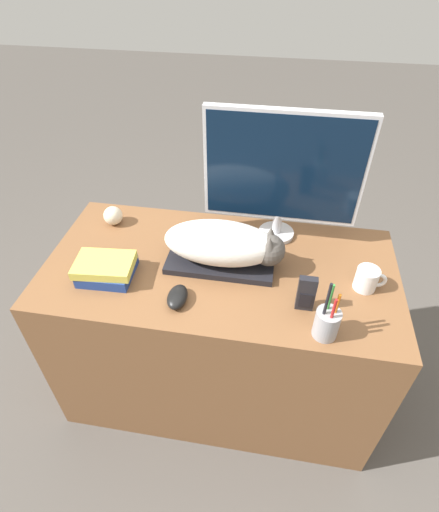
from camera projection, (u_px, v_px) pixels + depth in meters
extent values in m
plane|color=#4C4742|center=(208.00, 445.00, 1.72)|extent=(12.00, 12.00, 0.00)
cube|color=brown|center=(220.00, 331.00, 1.71)|extent=(1.29, 0.64, 0.76)
cube|color=black|center=(221.00, 263.00, 1.45)|extent=(0.39, 0.17, 0.02)
ellipsoid|color=white|center=(221.00, 243.00, 1.39)|extent=(0.40, 0.17, 0.16)
sphere|color=#4C4742|center=(269.00, 250.00, 1.38)|extent=(0.11, 0.11, 0.11)
cone|color=#4C4742|center=(270.00, 243.00, 1.32)|extent=(0.04, 0.04, 0.05)
cone|color=#4C4742|center=(271.00, 233.00, 1.36)|extent=(0.04, 0.04, 0.05)
cylinder|color=#B7B7BC|center=(276.00, 233.00, 1.59)|extent=(0.14, 0.14, 0.02)
cylinder|color=#B7B7BC|center=(277.00, 223.00, 1.56)|extent=(0.04, 0.04, 0.08)
cube|color=#B7B7BC|center=(284.00, 168.00, 1.40)|extent=(0.57, 0.03, 0.42)
cube|color=black|center=(283.00, 169.00, 1.40)|extent=(0.54, 0.01, 0.39)
ellipsoid|color=black|center=(177.00, 297.00, 1.31)|extent=(0.07, 0.11, 0.04)
cylinder|color=silver|center=(366.00, 279.00, 1.35)|extent=(0.08, 0.08, 0.08)
torus|color=silver|center=(378.00, 280.00, 1.34)|extent=(0.06, 0.01, 0.06)
cylinder|color=#939399|center=(327.00, 324.00, 1.19)|extent=(0.08, 0.08, 0.10)
cylinder|color=orange|center=(336.00, 311.00, 1.16)|extent=(0.01, 0.01, 0.13)
cylinder|color=#338C38|center=(329.00, 304.00, 1.16)|extent=(0.01, 0.01, 0.16)
cylinder|color=black|center=(326.00, 306.00, 1.14)|extent=(0.01, 0.01, 0.18)
cylinder|color=#B21E1E|center=(332.00, 316.00, 1.14)|extent=(0.01, 0.01, 0.13)
sphere|color=beige|center=(113.00, 216.00, 1.63)|extent=(0.08, 0.08, 0.08)
cube|color=black|center=(306.00, 294.00, 1.26)|extent=(0.06, 0.02, 0.13)
cube|color=black|center=(305.00, 301.00, 1.27)|extent=(0.04, 0.00, 0.06)
cube|color=navy|center=(107.00, 271.00, 1.41)|extent=(0.19, 0.17, 0.04)
cube|color=#CCC14C|center=(104.00, 265.00, 1.38)|extent=(0.21, 0.16, 0.03)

